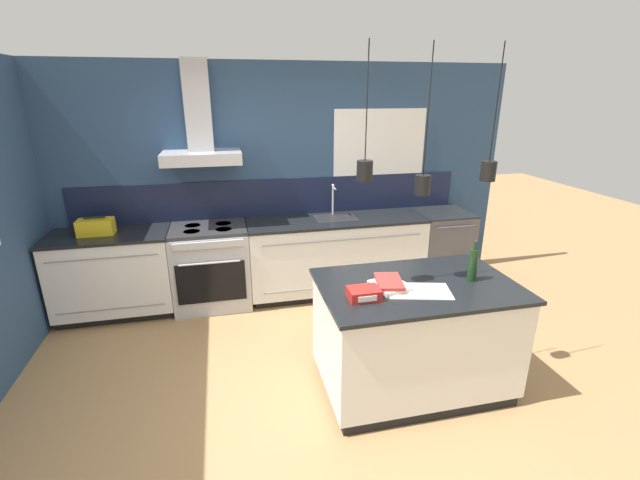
{
  "coord_description": "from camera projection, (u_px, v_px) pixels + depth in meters",
  "views": [
    {
      "loc": [
        -0.58,
        -2.84,
        2.29
      ],
      "look_at": [
        0.21,
        0.63,
        1.05
      ],
      "focal_mm": 24.0,
      "sensor_mm": 36.0,
      "label": 1
    }
  ],
  "objects": [
    {
      "name": "oven_range",
      "position": [
        211.0,
        266.0,
        4.73
      ],
      "size": [
        0.82,
        0.66,
        0.91
      ],
      "color": "#B5B5BA",
      "rests_on": "ground_plane"
    },
    {
      "name": "ground_plane",
      "position": [
        312.0,
        388.0,
        3.49
      ],
      "size": [
        16.0,
        16.0,
        0.0
      ],
      "primitive_type": "plane",
      "color": "#A87F51",
      "rests_on": "ground"
    },
    {
      "name": "counter_run_sink",
      "position": [
        336.0,
        255.0,
        5.03
      ],
      "size": [
        2.06,
        0.64,
        1.28
      ],
      "color": "black",
      "rests_on": "ground_plane"
    },
    {
      "name": "counter_run_left",
      "position": [
        115.0,
        274.0,
        4.52
      ],
      "size": [
        1.19,
        0.64,
        0.91
      ],
      "color": "black",
      "rests_on": "ground_plane"
    },
    {
      "name": "red_supply_box",
      "position": [
        364.0,
        294.0,
        2.99
      ],
      "size": [
        0.22,
        0.17,
        0.08
      ],
      "color": "red",
      "rests_on": "kitchen_island"
    },
    {
      "name": "paper_pile",
      "position": [
        419.0,
        291.0,
        3.12
      ],
      "size": [
        0.51,
        0.38,
        0.01
      ],
      "color": "silver",
      "rests_on": "kitchen_island"
    },
    {
      "name": "kitchen_island",
      "position": [
        414.0,
        335.0,
        3.39
      ],
      "size": [
        1.49,
        0.95,
        0.91
      ],
      "color": "black",
      "rests_on": "ground_plane"
    },
    {
      "name": "yellow_toolbox",
      "position": [
        96.0,
        227.0,
        4.32
      ],
      "size": [
        0.34,
        0.18,
        0.19
      ],
      "color": "gold",
      "rests_on": "counter_run_left"
    },
    {
      "name": "bottle_on_island",
      "position": [
        473.0,
        264.0,
        3.26
      ],
      "size": [
        0.07,
        0.07,
        0.32
      ],
      "color": "#193319",
      "rests_on": "kitchen_island"
    },
    {
      "name": "wall_back",
      "position": [
        272.0,
        178.0,
        4.87
      ],
      "size": [
        5.6,
        2.26,
        2.6
      ],
      "color": "navy",
      "rests_on": "ground_plane"
    },
    {
      "name": "book_stack",
      "position": [
        390.0,
        284.0,
        3.17
      ],
      "size": [
        0.29,
        0.33,
        0.06
      ],
      "color": "silver",
      "rests_on": "kitchen_island"
    },
    {
      "name": "dishwasher",
      "position": [
        440.0,
        247.0,
        5.31
      ],
      "size": [
        0.63,
        0.65,
        0.91
      ],
      "color": "#4C4C51",
      "rests_on": "ground_plane"
    }
  ]
}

